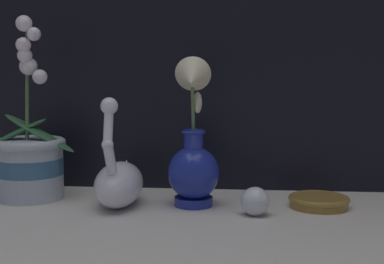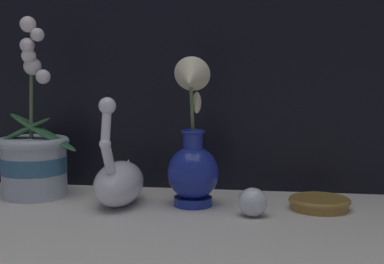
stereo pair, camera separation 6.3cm
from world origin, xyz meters
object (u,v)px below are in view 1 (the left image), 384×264
orchid_potted_plant (30,158)px  amber_dish (319,201)px  swan_figurine (119,181)px  glass_sphere (255,201)px  blue_vase (193,158)px

orchid_potted_plant → amber_dish: size_ratio=3.17×
swan_figurine → amber_dish: swan_figurine is taller
glass_sphere → amber_dish: bearing=29.2°
swan_figurine → amber_dish: (0.42, 0.03, -0.04)m
swan_figurine → amber_dish: size_ratio=1.84×
swan_figurine → amber_dish: bearing=3.6°
glass_sphere → blue_vase: bearing=154.2°
orchid_potted_plant → amber_dish: bearing=-2.3°
orchid_potted_plant → swan_figurine: 0.22m
blue_vase → swan_figurine: bearing=-175.4°
blue_vase → orchid_potted_plant: bearing=174.0°
orchid_potted_plant → blue_vase: (0.37, -0.04, 0.01)m
glass_sphere → amber_dish: size_ratio=0.45×
swan_figurine → glass_sphere: size_ratio=4.09×
swan_figurine → glass_sphere: swan_figurine is taller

